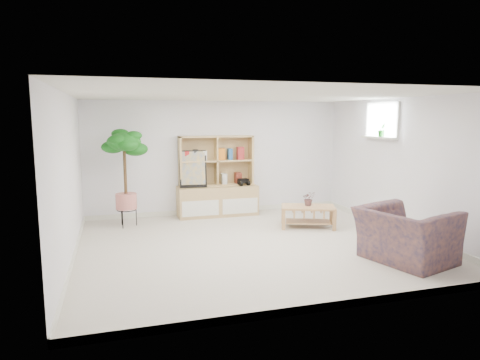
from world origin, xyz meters
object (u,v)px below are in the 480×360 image
object	(u,v)px
coffee_table	(308,217)
armchair	(406,232)
floor_tree	(125,178)
storage_unit	(217,176)

from	to	relation	value
coffee_table	armchair	bearing A→B (deg)	-56.05
floor_tree	armchair	size ratio (longest dim) A/B	1.55
storage_unit	armchair	distance (m)	4.10
storage_unit	coffee_table	bearing A→B (deg)	-45.61
coffee_table	floor_tree	bearing A→B (deg)	-176.36
floor_tree	armchair	xyz separation A→B (m)	(3.78, -3.21, -0.48)
storage_unit	coffee_table	distance (m)	2.11
floor_tree	armchair	bearing A→B (deg)	-40.32
coffee_table	armchair	world-z (taller)	armchair
coffee_table	storage_unit	bearing A→B (deg)	155.47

